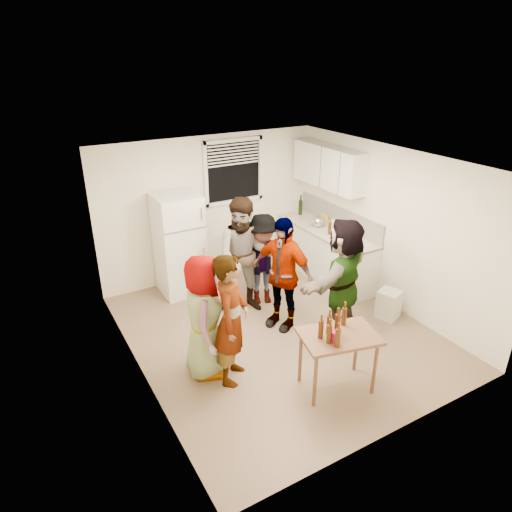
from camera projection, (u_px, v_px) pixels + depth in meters
room at (278, 331)px, 6.69m from camera, size 4.00×4.50×2.50m
window at (234, 171)px, 7.87m from camera, size 1.12×0.10×1.06m
refrigerator at (179, 245)px, 7.48m from camera, size 0.70×0.70×1.70m
counter_lower at (324, 253)px, 8.19m from camera, size 0.60×2.20×0.86m
countertop at (326, 230)px, 8.00m from camera, size 0.64×2.22×0.04m
backsplash at (339, 217)px, 8.05m from camera, size 0.03×2.20×0.36m
upper_cabinets at (328, 166)px, 7.78m from camera, size 0.34×1.60×0.70m
kettle at (318, 227)px, 8.10m from camera, size 0.31×0.27×0.22m
paper_towel at (331, 232)px, 7.84m from camera, size 0.11×0.11×0.23m
wine_bottle at (300, 214)px, 8.69m from camera, size 0.07×0.07×0.28m
beer_bottle_counter at (329, 234)px, 7.77m from camera, size 0.05×0.05×0.20m
blue_cup at (342, 243)px, 7.41m from camera, size 0.10×0.10×0.13m
picture_frame at (325, 218)px, 8.31m from camera, size 0.02×0.17×0.15m
trash_bin at (389, 303)px, 6.95m from camera, size 0.39×0.39×0.45m
serving_table at (335, 386)px, 5.60m from camera, size 1.01×0.79×0.76m
beer_bottle_table at (337, 333)px, 5.32m from camera, size 0.07×0.07×0.25m
red_cup at (335, 342)px, 5.16m from camera, size 0.10×0.10×0.13m
guest_grey at (207, 371)px, 5.87m from camera, size 1.80×1.39×0.51m
guest_stripe at (233, 377)px, 5.77m from camera, size 1.69×1.57×0.40m
guest_back_left at (246, 309)px, 7.27m from camera, size 1.66×2.04×0.70m
guest_back_right at (262, 301)px, 7.49m from camera, size 1.44×1.75×0.56m
guest_black at (281, 324)px, 6.86m from camera, size 1.96×1.60×0.42m
guest_orange at (338, 330)px, 6.72m from camera, size 2.19×2.25×0.51m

